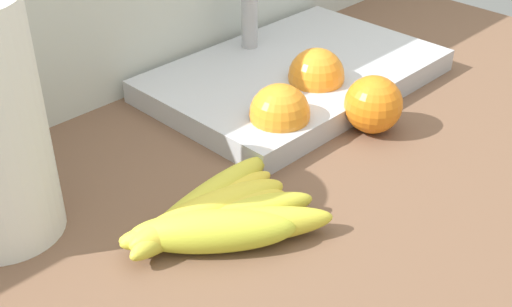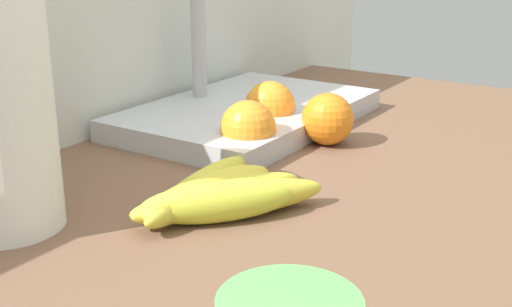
# 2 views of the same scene
# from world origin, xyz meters

# --- Properties ---
(wall_back) EXTENTS (1.83, 0.06, 1.30)m
(wall_back) POSITION_xyz_m (0.00, 0.35, 0.65)
(wall_back) COLOR silver
(wall_back) RESTS_ON ground
(banana_bunch) EXTENTS (0.22, 0.16, 0.04)m
(banana_bunch) POSITION_xyz_m (-0.07, 0.01, 0.94)
(banana_bunch) COLOR gold
(banana_bunch) RESTS_ON counter
(orange_far_right) EXTENTS (0.08, 0.08, 0.08)m
(orange_far_right) POSITION_xyz_m (0.11, 0.08, 0.96)
(orange_far_right) COLOR orange
(orange_far_right) RESTS_ON counter
(orange_front) EXTENTS (0.08, 0.08, 0.08)m
(orange_front) POSITION_xyz_m (0.22, 0.12, 0.96)
(orange_front) COLOR orange
(orange_front) RESTS_ON counter
(orange_back_left) EXTENTS (0.07, 0.07, 0.07)m
(orange_back_left) POSITION_xyz_m (0.21, 0.02, 0.96)
(orange_back_left) COLOR orange
(orange_back_left) RESTS_ON counter
(sink_basin) EXTENTS (0.41, 0.27, 0.21)m
(sink_basin) POSITION_xyz_m (0.24, 0.17, 0.94)
(sink_basin) COLOR #B7BABF
(sink_basin) RESTS_ON counter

